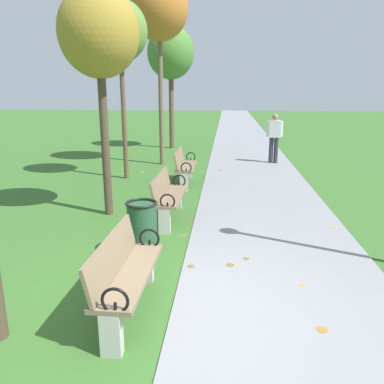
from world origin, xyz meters
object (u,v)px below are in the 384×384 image
at_px(park_bench_2, 168,195).
at_px(pedestrian_walking, 274,136).
at_px(tree_5, 171,54).
at_px(tree_4, 159,9).
at_px(park_bench_1, 125,273).
at_px(park_bench_3, 184,166).
at_px(tree_3, 120,33).
at_px(tree_2, 99,35).
at_px(trash_bin, 142,228).

xyz_separation_m(park_bench_2, pedestrian_walking, (2.65, 6.04, 0.44)).
bearing_deg(tree_5, pedestrian_walking, -38.67).
bearing_deg(tree_4, tree_5, 92.70).
bearing_deg(park_bench_1, tree_5, 95.55).
xyz_separation_m(park_bench_3, tree_3, (-1.70, 0.53, 3.34)).
distance_m(park_bench_1, park_bench_3, 6.09).
bearing_deg(pedestrian_walking, tree_4, -172.57).
relative_size(tree_2, tree_5, 0.87).
xyz_separation_m(tree_2, tree_4, (0.22, 5.31, 1.37)).
relative_size(park_bench_2, trash_bin, 1.91).
bearing_deg(trash_bin, tree_2, 120.12).
bearing_deg(trash_bin, tree_3, 107.01).
bearing_deg(park_bench_2, park_bench_3, 90.00).
relative_size(tree_2, tree_3, 0.91).
distance_m(tree_3, trash_bin, 6.29).
relative_size(tree_5, pedestrian_walking, 2.98).
bearing_deg(tree_2, tree_3, 98.07).
relative_size(tree_3, tree_4, 0.81).
bearing_deg(tree_3, pedestrian_walking, 31.16).
distance_m(tree_4, pedestrian_walking, 5.33).
bearing_deg(tree_2, pedestrian_walking, 56.04).
bearing_deg(park_bench_3, pedestrian_walking, 49.93).
xyz_separation_m(tree_2, pedestrian_walking, (3.90, 5.79, -2.45)).
xyz_separation_m(tree_3, tree_4, (0.66, 2.15, 0.92)).
xyz_separation_m(tree_5, pedestrian_walking, (3.85, -3.08, -2.83)).
bearing_deg(park_bench_1, park_bench_3, 90.00).
height_order(tree_4, trash_bin, tree_4).
bearing_deg(park_bench_3, park_bench_2, -90.00).
height_order(park_bench_1, park_bench_3, same).
bearing_deg(tree_5, park_bench_1, -84.45).
xyz_separation_m(park_bench_3, tree_4, (-1.03, 2.67, 4.26)).
height_order(park_bench_2, tree_2, tree_2).
relative_size(park_bench_1, park_bench_3, 1.00).
bearing_deg(park_bench_2, tree_2, 168.96).
distance_m(park_bench_1, tree_5, 12.81).
relative_size(park_bench_1, tree_2, 0.38).
height_order(tree_3, trash_bin, tree_3).
height_order(park_bench_3, tree_5, tree_5).
xyz_separation_m(park_bench_3, tree_2, (-1.25, -2.64, 2.89)).
xyz_separation_m(park_bench_3, tree_5, (-1.20, 6.24, 3.27)).
bearing_deg(trash_bin, tree_4, 96.99).
xyz_separation_m(park_bench_2, tree_5, (-1.20, 9.12, 3.27)).
distance_m(tree_2, tree_4, 5.49).
height_order(park_bench_2, park_bench_3, same).
bearing_deg(park_bench_3, tree_3, 162.79).
xyz_separation_m(park_bench_1, tree_4, (-1.03, 8.77, 4.26)).
bearing_deg(park_bench_3, tree_4, 111.08).
bearing_deg(park_bench_2, trash_bin, -95.09).
height_order(park_bench_2, tree_3, tree_3).
height_order(tree_2, tree_4, tree_4).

